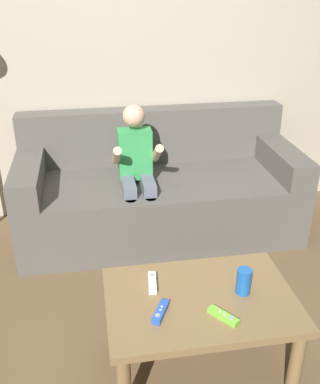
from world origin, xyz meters
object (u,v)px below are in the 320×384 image
at_px(person_seated_on_couch, 137,170).
at_px(soda_can, 244,281).
at_px(couch, 158,192).
at_px(coffee_table, 200,309).
at_px(game_remote_white_center, 152,282).
at_px(game_remote_lime_far_corner, 224,316).
at_px(game_remote_blue_near_edge, 161,312).

distance_m(person_seated_on_couch, soda_can, 1.16).
bearing_deg(couch, coffee_table, -90.89).
distance_m(couch, person_seated_on_couch, 0.35).
bearing_deg(person_seated_on_couch, coffee_table, -82.31).
xyz_separation_m(person_seated_on_couch, soda_can, (0.34, -1.10, -0.09)).
height_order(game_remote_white_center, game_remote_lime_far_corner, same).
relative_size(coffee_table, game_remote_lime_far_corner, 6.33).
bearing_deg(game_remote_white_center, person_seated_on_couch, 87.19).
height_order(game_remote_blue_near_edge, soda_can, soda_can).
bearing_deg(game_remote_white_center, coffee_table, -31.91).
height_order(coffee_table, game_remote_lime_far_corner, game_remote_lime_far_corner).
xyz_separation_m(coffee_table, game_remote_white_center, (-0.20, 0.12, 0.08)).
bearing_deg(game_remote_lime_far_corner, game_remote_blue_near_edge, 164.98).
bearing_deg(couch, soda_can, -82.26).
relative_size(couch, game_remote_white_center, 13.28).
height_order(person_seated_on_couch, coffee_table, person_seated_on_couch).
relative_size(couch, coffee_table, 2.27).
distance_m(game_remote_lime_far_corner, soda_can, 0.20).
relative_size(couch, game_remote_blue_near_edge, 13.51).
relative_size(couch, game_remote_lime_far_corner, 14.36).
distance_m(game_remote_white_center, soda_can, 0.41).
bearing_deg(game_remote_blue_near_edge, game_remote_white_center, 91.30).
relative_size(game_remote_blue_near_edge, game_remote_white_center, 0.98).
relative_size(game_remote_lime_far_corner, soda_can, 1.09).
height_order(person_seated_on_couch, game_remote_blue_near_edge, person_seated_on_couch).
distance_m(coffee_table, game_remote_blue_near_edge, 0.22).
xyz_separation_m(couch, soda_can, (0.17, -1.28, 0.17)).
distance_m(coffee_table, soda_can, 0.23).
relative_size(game_remote_white_center, game_remote_lime_far_corner, 1.08).
height_order(couch, game_remote_blue_near_edge, couch).
bearing_deg(coffee_table, game_remote_blue_near_edge, -158.42).
relative_size(game_remote_blue_near_edge, soda_can, 1.16).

